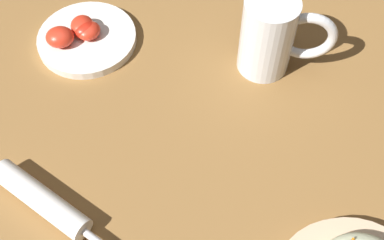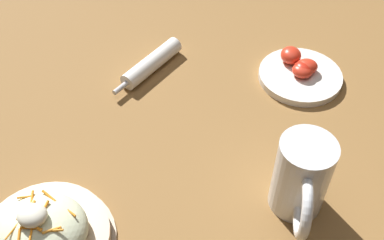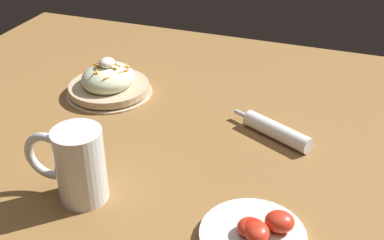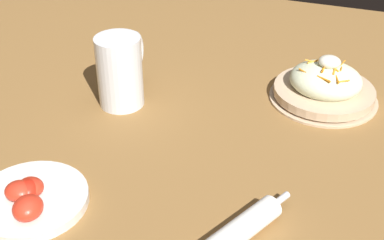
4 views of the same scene
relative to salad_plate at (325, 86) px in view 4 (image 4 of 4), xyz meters
The scene contains 5 objects.
ground_plane 0.32m from the salad_plate, 140.30° to the right, with size 1.43×1.43×0.00m, color olive.
salad_plate is the anchor object (origin of this frame).
beer_mug 0.40m from the salad_plate, 158.95° to the right, with size 0.09×0.15×0.14m.
napkin_roll 0.43m from the salad_plate, 97.85° to the right, with size 0.11×0.19×0.03m.
tomato_plate 0.59m from the salad_plate, 128.77° to the right, with size 0.17×0.17×0.05m.
Camera 4 is at (0.30, -0.74, 0.55)m, focal length 50.25 mm.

